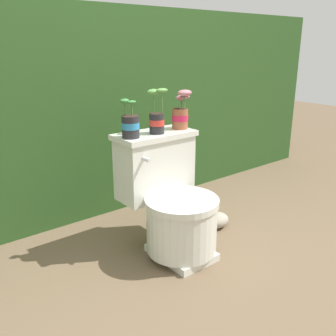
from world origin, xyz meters
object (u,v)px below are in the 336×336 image
(garden_stone, at_px, (216,220))
(potted_plant_midleft, at_px, (157,118))
(potted_plant_middle, at_px, (181,113))
(potted_plant_left, at_px, (130,125))
(toilet, at_px, (171,201))

(garden_stone, bearing_deg, potted_plant_midleft, 167.49)
(potted_plant_middle, bearing_deg, potted_plant_left, -179.13)
(potted_plant_midleft, bearing_deg, garden_stone, -12.51)
(potted_plant_midleft, relative_size, potted_plant_middle, 1.09)
(garden_stone, bearing_deg, toilet, -176.21)
(toilet, distance_m, garden_stone, 0.49)
(potted_plant_left, bearing_deg, toilet, -35.60)
(toilet, height_order, potted_plant_middle, potted_plant_middle)
(garden_stone, bearing_deg, potted_plant_left, 170.56)
(potted_plant_left, bearing_deg, potted_plant_midleft, -1.79)
(potted_plant_midleft, bearing_deg, potted_plant_left, 178.21)
(toilet, relative_size, potted_plant_midleft, 2.72)
(potted_plant_midleft, xyz_separation_m, potted_plant_middle, (0.18, 0.01, 0.00))
(potted_plant_midleft, height_order, garden_stone, potted_plant_midleft)
(potted_plant_midleft, distance_m, potted_plant_middle, 0.18)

